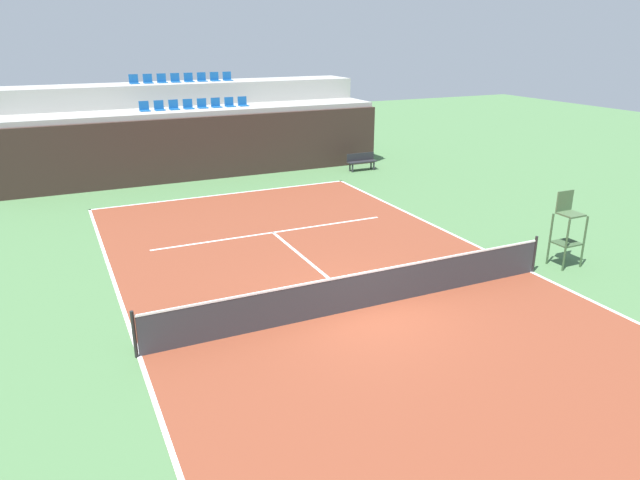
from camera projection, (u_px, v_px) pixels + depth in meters
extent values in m
plane|color=#477042|center=(364.00, 308.00, 14.55)|extent=(80.00, 80.00, 0.00)
cube|color=brown|center=(364.00, 308.00, 14.55)|extent=(11.00, 24.00, 0.01)
cube|color=white|center=(226.00, 194.00, 24.74)|extent=(11.00, 0.10, 0.00)
cube|color=white|center=(139.00, 356.00, 12.37)|extent=(0.10, 24.00, 0.00)
cube|color=white|center=(531.00, 272.00, 16.73)|extent=(0.10, 24.00, 0.00)
cube|color=white|center=(273.00, 232.00, 20.01)|extent=(8.26, 0.10, 0.00)
cube|color=white|center=(312.00, 264.00, 17.28)|extent=(0.10, 6.40, 0.00)
cube|color=#33231E|center=(206.00, 148.00, 26.85)|extent=(17.66, 0.30, 2.87)
cube|color=#9E9E99|center=(198.00, 141.00, 27.97)|extent=(17.66, 2.40, 3.09)
cube|color=#9E9E99|center=(186.00, 124.00, 29.84)|extent=(17.66, 2.40, 4.12)
cube|color=#145193|center=(145.00, 111.00, 26.51)|extent=(0.44, 0.44, 0.04)
cube|color=#145193|center=(144.00, 105.00, 26.60)|extent=(0.44, 0.04, 0.40)
cube|color=#145193|center=(160.00, 110.00, 26.77)|extent=(0.44, 0.44, 0.04)
cube|color=#145193|center=(159.00, 105.00, 26.87)|extent=(0.44, 0.04, 0.40)
cube|color=#145193|center=(175.00, 109.00, 27.04)|extent=(0.44, 0.44, 0.04)
cube|color=#145193|center=(173.00, 104.00, 27.14)|extent=(0.44, 0.04, 0.40)
cube|color=#145193|center=(189.00, 108.00, 27.31)|extent=(0.44, 0.44, 0.04)
cube|color=#145193|center=(188.00, 103.00, 27.40)|extent=(0.44, 0.04, 0.40)
cube|color=#145193|center=(203.00, 108.00, 27.58)|extent=(0.44, 0.44, 0.04)
cube|color=#145193|center=(202.00, 103.00, 27.67)|extent=(0.44, 0.04, 0.40)
cube|color=#145193|center=(217.00, 107.00, 27.84)|extent=(0.44, 0.44, 0.04)
cube|color=#145193|center=(215.00, 102.00, 27.94)|extent=(0.44, 0.04, 0.40)
cube|color=#145193|center=(230.00, 106.00, 28.11)|extent=(0.44, 0.44, 0.04)
cube|color=#145193|center=(229.00, 101.00, 28.21)|extent=(0.44, 0.04, 0.40)
cube|color=#145193|center=(244.00, 106.00, 28.38)|extent=(0.44, 0.44, 0.04)
cube|color=#145193|center=(242.00, 101.00, 28.47)|extent=(0.44, 0.04, 0.40)
cube|color=#145193|center=(134.00, 83.00, 28.21)|extent=(0.44, 0.44, 0.04)
cube|color=#145193|center=(133.00, 78.00, 28.31)|extent=(0.44, 0.04, 0.40)
cube|color=#145193|center=(149.00, 83.00, 28.48)|extent=(0.44, 0.44, 0.04)
cube|color=#145193|center=(147.00, 78.00, 28.57)|extent=(0.44, 0.04, 0.40)
cube|color=#145193|center=(162.00, 82.00, 28.74)|extent=(0.44, 0.44, 0.04)
cube|color=#145193|center=(161.00, 78.00, 28.84)|extent=(0.44, 0.04, 0.40)
cube|color=#145193|center=(176.00, 82.00, 29.01)|extent=(0.44, 0.44, 0.04)
cube|color=#145193|center=(175.00, 77.00, 29.11)|extent=(0.44, 0.04, 0.40)
cube|color=#145193|center=(189.00, 82.00, 29.28)|extent=(0.44, 0.44, 0.04)
cube|color=#145193|center=(188.00, 77.00, 29.37)|extent=(0.44, 0.04, 0.40)
cube|color=#145193|center=(203.00, 81.00, 29.54)|extent=(0.44, 0.44, 0.04)
cube|color=#145193|center=(201.00, 76.00, 29.64)|extent=(0.44, 0.04, 0.40)
cube|color=#145193|center=(215.00, 81.00, 29.81)|extent=(0.44, 0.44, 0.04)
cube|color=#145193|center=(214.00, 76.00, 29.91)|extent=(0.44, 0.04, 0.40)
cube|color=#145193|center=(228.00, 80.00, 30.08)|extent=(0.44, 0.44, 0.04)
cube|color=#145193|center=(227.00, 76.00, 30.17)|extent=(0.44, 0.04, 0.40)
cylinder|color=black|center=(134.00, 334.00, 12.17)|extent=(0.08, 0.08, 1.07)
cylinder|color=black|center=(535.00, 254.00, 16.57)|extent=(0.08, 0.08, 1.07)
cube|color=#333338|center=(365.00, 291.00, 14.40)|extent=(10.90, 0.02, 0.92)
cube|color=white|center=(365.00, 273.00, 14.23)|extent=(10.90, 0.04, 0.05)
cylinder|color=#334C2D|center=(566.00, 245.00, 16.58)|extent=(0.06, 0.06, 1.55)
cylinder|color=#334C2D|center=(584.00, 242.00, 16.86)|extent=(0.06, 0.06, 1.55)
cylinder|color=#334C2D|center=(550.00, 239.00, 17.09)|extent=(0.06, 0.06, 1.55)
cylinder|color=#334C2D|center=(568.00, 236.00, 17.37)|extent=(0.06, 0.06, 1.55)
cube|color=#334C2D|center=(566.00, 243.00, 17.00)|extent=(0.70, 0.60, 0.04)
cube|color=#3F5938|center=(571.00, 214.00, 16.71)|extent=(0.60, 0.60, 0.05)
cube|color=#3F5938|center=(565.00, 201.00, 16.83)|extent=(0.60, 0.04, 0.60)
cube|color=#232328|center=(362.00, 162.00, 28.85)|extent=(1.50, 0.40, 0.05)
cube|color=#232328|center=(360.00, 157.00, 28.93)|extent=(1.50, 0.04, 0.36)
cube|color=#2D2D33|center=(353.00, 168.00, 28.57)|extent=(0.06, 0.06, 0.42)
cube|color=#2D2D33|center=(374.00, 166.00, 29.05)|extent=(0.06, 0.06, 0.42)
cube|color=#2D2D33|center=(350.00, 167.00, 28.81)|extent=(0.06, 0.06, 0.42)
cube|color=#2D2D33|center=(371.00, 165.00, 29.29)|extent=(0.06, 0.06, 0.42)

